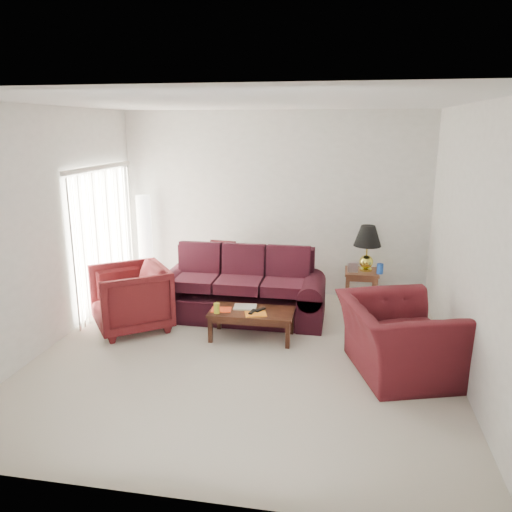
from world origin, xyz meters
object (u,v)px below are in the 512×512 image
(armchair_left, at_px, (131,298))
(coffee_table, at_px, (252,324))
(armchair_right, at_px, (397,338))
(end_table, at_px, (361,288))
(sofa, at_px, (241,285))
(floor_lamp, at_px, (145,243))

(armchair_left, xyz_separation_m, coffee_table, (1.71, -0.02, -0.26))
(armchair_right, xyz_separation_m, coffee_table, (-1.80, 0.65, -0.23))
(end_table, xyz_separation_m, armchair_right, (0.34, -2.21, 0.14))
(end_table, relative_size, coffee_table, 0.51)
(end_table, bearing_deg, coffee_table, -133.07)
(end_table, distance_m, armchair_right, 2.24)
(sofa, distance_m, coffee_table, 0.83)
(floor_lamp, xyz_separation_m, armchair_left, (0.44, -1.65, -0.38))
(floor_lamp, height_order, armchair_left, floor_lamp)
(armchair_left, xyz_separation_m, armchair_right, (3.51, -0.68, -0.03))
(sofa, xyz_separation_m, floor_lamp, (-1.85, 0.96, 0.34))
(coffee_table, bearing_deg, floor_lamp, 123.20)
(sofa, bearing_deg, coffee_table, -72.97)
(floor_lamp, xyz_separation_m, armchair_right, (3.95, -2.33, -0.41))
(end_table, bearing_deg, armchair_left, -154.16)
(end_table, distance_m, coffee_table, 2.13)
(armchair_left, bearing_deg, armchair_right, 42.22)
(floor_lamp, bearing_deg, sofa, -27.48)
(floor_lamp, relative_size, coffee_table, 1.50)
(floor_lamp, distance_m, coffee_table, 2.80)
(end_table, relative_size, armchair_left, 0.57)
(floor_lamp, bearing_deg, armchair_right, -30.49)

